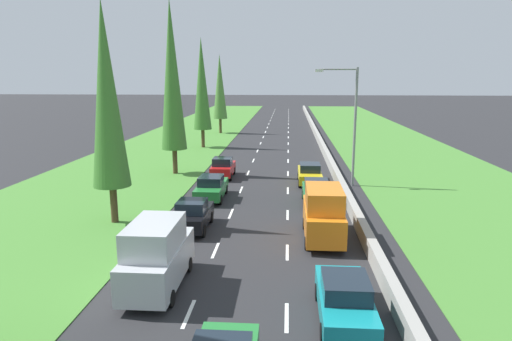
# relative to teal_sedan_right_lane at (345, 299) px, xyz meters

# --- Properties ---
(ground_plane) EXTENTS (300.00, 300.00, 0.00)m
(ground_plane) POSITION_rel_teal_sedan_right_lane_xyz_m (-3.73, 45.06, -0.81)
(ground_plane) COLOR #28282B
(ground_plane) RESTS_ON ground
(grass_verge_left) EXTENTS (14.00, 140.00, 0.04)m
(grass_verge_left) POSITION_rel_teal_sedan_right_lane_xyz_m (-16.38, 45.06, -0.79)
(grass_verge_left) COLOR #478433
(grass_verge_left) RESTS_ON ground
(grass_verge_right) EXTENTS (14.00, 140.00, 0.04)m
(grass_verge_right) POSITION_rel_teal_sedan_right_lane_xyz_m (10.62, 45.06, -0.79)
(grass_verge_right) COLOR #478433
(grass_verge_right) RESTS_ON ground
(median_barrier) EXTENTS (0.44, 120.00, 0.85)m
(median_barrier) POSITION_rel_teal_sedan_right_lane_xyz_m (1.97, 45.06, -0.39)
(median_barrier) COLOR #9E9B93
(median_barrier) RESTS_ON ground
(lane_markings) EXTENTS (3.64, 116.00, 0.01)m
(lane_markings) POSITION_rel_teal_sedan_right_lane_xyz_m (-3.73, 45.06, -0.81)
(lane_markings) COLOR white
(lane_markings) RESTS_ON ground
(teal_sedan_right_lane) EXTENTS (1.82, 4.50, 1.64)m
(teal_sedan_right_lane) POSITION_rel_teal_sedan_right_lane_xyz_m (0.00, 0.00, 0.00)
(teal_sedan_right_lane) COLOR teal
(teal_sedan_right_lane) RESTS_ON ground
(silver_van_left_lane) EXTENTS (1.96, 4.90, 2.82)m
(silver_van_left_lane) POSITION_rel_teal_sedan_right_lane_xyz_m (-7.13, 1.96, 0.59)
(silver_van_left_lane) COLOR silver
(silver_van_left_lane) RESTS_ON ground
(black_hatchback_left_lane) EXTENTS (1.74, 3.90, 1.72)m
(black_hatchback_left_lane) POSITION_rel_teal_sedan_right_lane_xyz_m (-7.20, 9.02, 0.02)
(black_hatchback_left_lane) COLOR black
(black_hatchback_left_lane) RESTS_ON ground
(green_sedan_left_lane) EXTENTS (1.82, 4.50, 1.64)m
(green_sedan_left_lane) POSITION_rel_teal_sedan_right_lane_xyz_m (-7.26, 15.41, 0.00)
(green_sedan_left_lane) COLOR #237A33
(green_sedan_left_lane) RESTS_ON ground
(orange_van_right_lane) EXTENTS (1.96, 4.90, 2.82)m
(orange_van_right_lane) POSITION_rel_teal_sedan_right_lane_xyz_m (-0.16, 7.94, 0.59)
(orange_van_right_lane) COLOR orange
(orange_van_right_lane) RESTS_ON ground
(green_hatchback_right_lane) EXTENTS (1.74, 3.90, 1.72)m
(green_hatchback_right_lane) POSITION_rel_teal_sedan_right_lane_xyz_m (-0.13, 14.61, 0.02)
(green_hatchback_right_lane) COLOR #237A33
(green_hatchback_right_lane) RESTS_ON ground
(red_hatchback_left_lane) EXTENTS (1.74, 3.90, 1.72)m
(red_hatchback_left_lane) POSITION_rel_teal_sedan_right_lane_xyz_m (-7.43, 22.21, 0.02)
(red_hatchback_left_lane) COLOR red
(red_hatchback_left_lane) RESTS_ON ground
(yellow_sedan_right_lane) EXTENTS (1.82, 4.50, 1.64)m
(yellow_sedan_right_lane) POSITION_rel_teal_sedan_right_lane_xyz_m (-0.28, 20.44, 0.00)
(yellow_sedan_right_lane) COLOR yellow
(yellow_sedan_right_lane) RESTS_ON ground
(poplar_tree_second) EXTENTS (2.11, 2.11, 12.44)m
(poplar_tree_second) POSITION_rel_teal_sedan_right_lane_xyz_m (-12.00, 9.90, 6.46)
(poplar_tree_second) COLOR #4C3823
(poplar_tree_second) RESTS_ON ground
(poplar_tree_third) EXTENTS (2.17, 2.17, 14.65)m
(poplar_tree_third) POSITION_rel_teal_sedan_right_lane_xyz_m (-11.79, 23.33, 7.56)
(poplar_tree_third) COLOR #4C3823
(poplar_tree_third) RESTS_ON ground
(poplar_tree_fourth) EXTENTS (2.12, 2.12, 12.77)m
(poplar_tree_fourth) POSITION_rel_teal_sedan_right_lane_xyz_m (-12.13, 38.16, 6.62)
(poplar_tree_fourth) COLOR #4C3823
(poplar_tree_fourth) RESTS_ON ground
(poplar_tree_fifth) EXTENTS (2.09, 2.09, 11.53)m
(poplar_tree_fifth) POSITION_rel_teal_sedan_right_lane_xyz_m (-12.12, 52.07, 6.00)
(poplar_tree_fifth) COLOR #4C3823
(poplar_tree_fifth) RESTS_ON ground
(street_light_mast) EXTENTS (3.20, 0.28, 9.00)m
(street_light_mast) POSITION_rel_teal_sedan_right_lane_xyz_m (2.67, 19.96, 4.42)
(street_light_mast) COLOR gray
(street_light_mast) RESTS_ON ground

